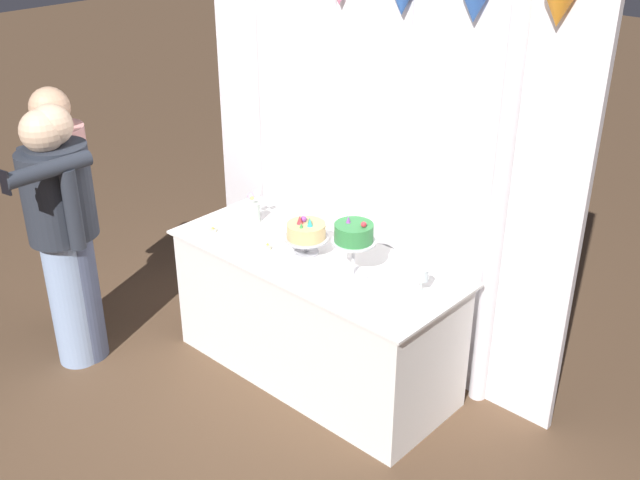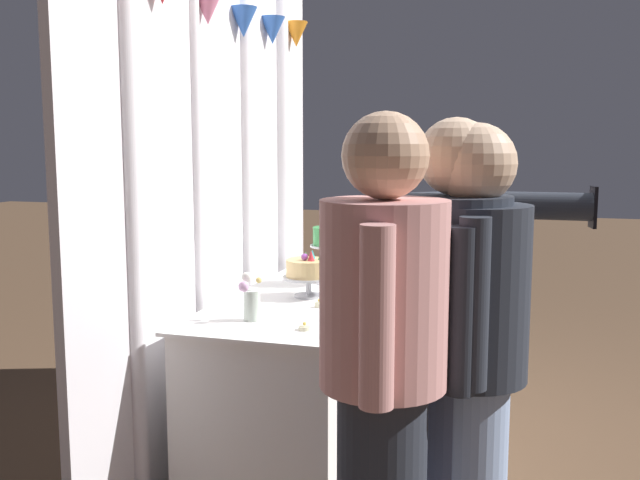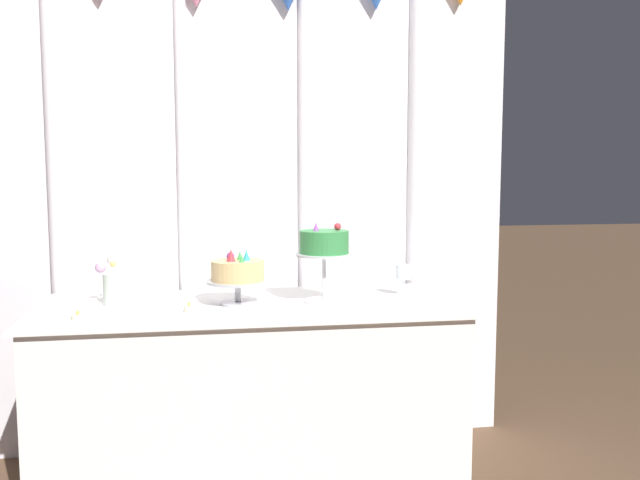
{
  "view_description": "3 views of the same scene",
  "coord_description": "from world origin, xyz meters",
  "px_view_note": "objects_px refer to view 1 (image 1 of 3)",
  "views": [
    {
      "loc": [
        2.48,
        -2.57,
        2.71
      ],
      "look_at": [
        -0.02,
        0.17,
        0.83
      ],
      "focal_mm": 43.0,
      "sensor_mm": 36.0,
      "label": 1
    },
    {
      "loc": [
        -3.21,
        -0.93,
        1.48
      ],
      "look_at": [
        0.28,
        0.14,
        0.99
      ],
      "focal_mm": 40.48,
      "sensor_mm": 36.0,
      "label": 2
    },
    {
      "loc": [
        -0.15,
        -2.54,
        1.3
      ],
      "look_at": [
        0.26,
        0.0,
        1.03
      ],
      "focal_mm": 37.58,
      "sensor_mm": 36.0,
      "label": 3
    }
  ],
  "objects_px": {
    "cake_display_nearleft": "(306,232)",
    "cake_display_nearright": "(354,237)",
    "wine_glass": "(422,276)",
    "tealight_near_left": "(268,247)",
    "flower_vase": "(254,208)",
    "guest_man_dark_suit": "(59,232)",
    "cake_table": "(315,316)",
    "guest_man_pink_jacket": "(66,205)",
    "tealight_far_left": "(213,230)",
    "guest_girl_blue_dress": "(67,227)"
  },
  "relations": [
    {
      "from": "cake_display_nearleft",
      "to": "cake_display_nearright",
      "type": "xyz_separation_m",
      "value": [
        0.34,
        -0.02,
        0.1
      ]
    },
    {
      "from": "wine_glass",
      "to": "tealight_near_left",
      "type": "relative_size",
      "value": 3.22
    },
    {
      "from": "wine_glass",
      "to": "tealight_near_left",
      "type": "height_order",
      "value": "wine_glass"
    },
    {
      "from": "flower_vase",
      "to": "guest_man_dark_suit",
      "type": "distance_m",
      "value": 1.09
    },
    {
      "from": "cake_table",
      "to": "guest_man_pink_jacket",
      "type": "height_order",
      "value": "guest_man_pink_jacket"
    },
    {
      "from": "tealight_near_left",
      "to": "tealight_far_left",
      "type": "bearing_deg",
      "value": -171.14
    },
    {
      "from": "tealight_far_left",
      "to": "tealight_near_left",
      "type": "height_order",
      "value": "tealight_near_left"
    },
    {
      "from": "guest_girl_blue_dress",
      "to": "wine_glass",
      "type": "bearing_deg",
      "value": 26.26
    },
    {
      "from": "cake_display_nearleft",
      "to": "flower_vase",
      "type": "height_order",
      "value": "cake_display_nearleft"
    },
    {
      "from": "cake_display_nearright",
      "to": "guest_girl_blue_dress",
      "type": "xyz_separation_m",
      "value": [
        -1.42,
        -0.78,
        -0.13
      ]
    },
    {
      "from": "cake_display_nearleft",
      "to": "guest_girl_blue_dress",
      "type": "bearing_deg",
      "value": -143.41
    },
    {
      "from": "flower_vase",
      "to": "tealight_near_left",
      "type": "height_order",
      "value": "flower_vase"
    },
    {
      "from": "cake_table",
      "to": "tealight_far_left",
      "type": "distance_m",
      "value": 0.76
    },
    {
      "from": "guest_man_pink_jacket",
      "to": "guest_girl_blue_dress",
      "type": "height_order",
      "value": "guest_man_pink_jacket"
    },
    {
      "from": "tealight_far_left",
      "to": "cake_display_nearright",
      "type": "bearing_deg",
      "value": 9.53
    },
    {
      "from": "tealight_near_left",
      "to": "guest_girl_blue_dress",
      "type": "distance_m",
      "value": 1.12
    },
    {
      "from": "cake_display_nearright",
      "to": "guest_man_pink_jacket",
      "type": "relative_size",
      "value": 0.21
    },
    {
      "from": "wine_glass",
      "to": "guest_girl_blue_dress",
      "type": "xyz_separation_m",
      "value": [
        -1.77,
        -0.88,
        -0.0
      ]
    },
    {
      "from": "cake_table",
      "to": "cake_display_nearleft",
      "type": "relative_size",
      "value": 6.81
    },
    {
      "from": "tealight_near_left",
      "to": "guest_man_pink_jacket",
      "type": "xyz_separation_m",
      "value": [
        -1.15,
        -0.53,
        0.08
      ]
    },
    {
      "from": "wine_glass",
      "to": "cake_table",
      "type": "bearing_deg",
      "value": -173.78
    },
    {
      "from": "tealight_far_left",
      "to": "guest_man_pink_jacket",
      "type": "distance_m",
      "value": 0.9
    },
    {
      "from": "flower_vase",
      "to": "guest_man_dark_suit",
      "type": "height_order",
      "value": "guest_man_dark_suit"
    },
    {
      "from": "tealight_near_left",
      "to": "guest_man_dark_suit",
      "type": "height_order",
      "value": "guest_man_dark_suit"
    },
    {
      "from": "tealight_far_left",
      "to": "guest_man_dark_suit",
      "type": "bearing_deg",
      "value": -126.39
    },
    {
      "from": "guest_man_pink_jacket",
      "to": "guest_man_dark_suit",
      "type": "distance_m",
      "value": 0.33
    },
    {
      "from": "flower_vase",
      "to": "guest_girl_blue_dress",
      "type": "height_order",
      "value": "guest_girl_blue_dress"
    },
    {
      "from": "cake_display_nearright",
      "to": "guest_man_pink_jacket",
      "type": "bearing_deg",
      "value": -159.62
    },
    {
      "from": "cake_table",
      "to": "guest_girl_blue_dress",
      "type": "distance_m",
      "value": 1.46
    },
    {
      "from": "cake_display_nearleft",
      "to": "guest_girl_blue_dress",
      "type": "xyz_separation_m",
      "value": [
        -1.07,
        -0.8,
        -0.03
      ]
    },
    {
      "from": "wine_glass",
      "to": "cake_display_nearleft",
      "type": "bearing_deg",
      "value": -173.52
    },
    {
      "from": "cake_display_nearleft",
      "to": "tealight_far_left",
      "type": "relative_size",
      "value": 5.18
    },
    {
      "from": "tealight_near_left",
      "to": "cake_display_nearright",
      "type": "bearing_deg",
      "value": 10.02
    },
    {
      "from": "wine_glass",
      "to": "guest_man_pink_jacket",
      "type": "distance_m",
      "value": 2.17
    },
    {
      "from": "cake_table",
      "to": "tealight_far_left",
      "type": "relative_size",
      "value": 35.27
    },
    {
      "from": "cake_table",
      "to": "wine_glass",
      "type": "relative_size",
      "value": 12.6
    },
    {
      "from": "cake_table",
      "to": "tealight_far_left",
      "type": "bearing_deg",
      "value": -164.15
    },
    {
      "from": "tealight_far_left",
      "to": "guest_man_pink_jacket",
      "type": "height_order",
      "value": "guest_man_pink_jacket"
    },
    {
      "from": "cake_display_nearleft",
      "to": "wine_glass",
      "type": "bearing_deg",
      "value": 6.48
    },
    {
      "from": "wine_glass",
      "to": "guest_man_dark_suit",
      "type": "relative_size",
      "value": 0.09
    },
    {
      "from": "tealight_far_left",
      "to": "guest_man_pink_jacket",
      "type": "bearing_deg",
      "value": -148.3
    },
    {
      "from": "guest_man_pink_jacket",
      "to": "tealight_far_left",
      "type": "bearing_deg",
      "value": 31.7
    },
    {
      "from": "guest_man_pink_jacket",
      "to": "guest_girl_blue_dress",
      "type": "xyz_separation_m",
      "value": [
        0.27,
        -0.15,
        0.0
      ]
    },
    {
      "from": "cake_display_nearleft",
      "to": "cake_table",
      "type": "bearing_deg",
      "value": 9.53
    },
    {
      "from": "flower_vase",
      "to": "tealight_near_left",
      "type": "xyz_separation_m",
      "value": [
        0.31,
        -0.2,
        -0.07
      ]
    },
    {
      "from": "wine_glass",
      "to": "tealight_far_left",
      "type": "bearing_deg",
      "value": -168.95
    },
    {
      "from": "cake_display_nearright",
      "to": "cake_table",
      "type": "bearing_deg",
      "value": 175.25
    },
    {
      "from": "guest_man_pink_jacket",
      "to": "guest_man_dark_suit",
      "type": "height_order",
      "value": "guest_man_pink_jacket"
    },
    {
      "from": "wine_glass",
      "to": "guest_girl_blue_dress",
      "type": "distance_m",
      "value": 1.98
    },
    {
      "from": "flower_vase",
      "to": "guest_girl_blue_dress",
      "type": "distance_m",
      "value": 1.05
    }
  ]
}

